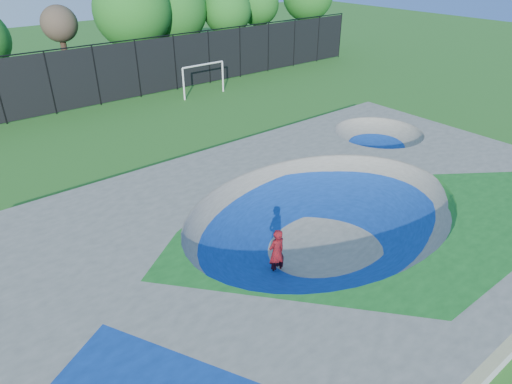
% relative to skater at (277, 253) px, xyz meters
% --- Properties ---
extents(ground, '(120.00, 120.00, 0.00)m').
position_rel_skater_xyz_m(ground, '(2.59, 0.33, -0.87)').
color(ground, '#215E1A').
rests_on(ground, ground).
extents(skate_deck, '(22.00, 14.00, 1.50)m').
position_rel_skater_xyz_m(skate_deck, '(2.59, 0.33, -0.12)').
color(skate_deck, gray).
rests_on(skate_deck, ground).
extents(skater, '(0.65, 0.43, 1.75)m').
position_rel_skater_xyz_m(skater, '(0.00, 0.00, 0.00)').
color(skater, red).
rests_on(skater, ground).
extents(skateboard, '(0.79, 0.27, 0.05)m').
position_rel_skater_xyz_m(skateboard, '(0.00, 0.00, -0.85)').
color(skateboard, black).
rests_on(skateboard, ground).
extents(soccer_goal, '(3.46, 0.12, 2.29)m').
position_rel_skater_xyz_m(soccer_goal, '(9.36, 18.74, 0.72)').
color(soccer_goal, silver).
rests_on(soccer_goal, ground).
extents(fence, '(48.09, 0.09, 4.04)m').
position_rel_skater_xyz_m(fence, '(2.59, 21.33, 1.22)').
color(fence, black).
rests_on(fence, ground).
extents(treeline, '(52.72, 6.98, 8.23)m').
position_rel_skater_xyz_m(treeline, '(3.31, 26.37, 4.00)').
color(treeline, '#452F22').
rests_on(treeline, ground).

